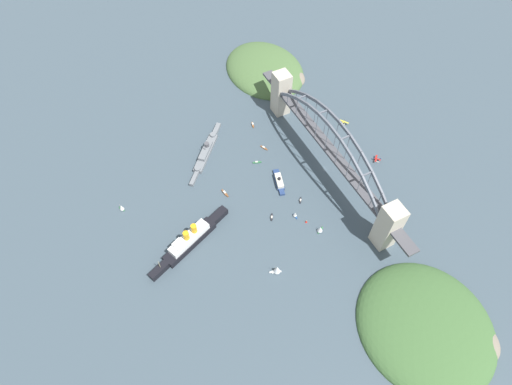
# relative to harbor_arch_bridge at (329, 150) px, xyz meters

# --- Properties ---
(ground_plane) EXTENTS (1400.00, 1400.00, 0.00)m
(ground_plane) POSITION_rel_harbor_arch_bridge_xyz_m (0.00, 0.00, -28.29)
(ground_plane) COLOR #3D4C56
(harbor_arch_bridge) EXTENTS (253.54, 16.39, 66.29)m
(harbor_arch_bridge) POSITION_rel_harbor_arch_bridge_xyz_m (0.00, 0.00, 0.00)
(harbor_arch_bridge) COLOR #BCB29E
(harbor_arch_bridge) RESTS_ON ground
(headland_west_shore) EXTENTS (113.45, 107.66, 29.40)m
(headland_west_shore) POSITION_rel_harbor_arch_bridge_xyz_m (-175.17, 14.45, -28.29)
(headland_west_shore) COLOR #3D6033
(headland_west_shore) RESTS_ON ground
(headland_east_shore) EXTENTS (113.78, 90.09, 27.46)m
(headland_east_shore) POSITION_rel_harbor_arch_bridge_xyz_m (164.08, -18.90, -28.29)
(headland_east_shore) COLOR #476638
(headland_east_shore) RESTS_ON ground
(ocean_liner) EXTENTS (41.60, 87.97, 21.94)m
(ocean_liner) POSITION_rel_harbor_arch_bridge_xyz_m (-18.40, 154.12, -22.06)
(ocean_liner) COLOR black
(ocean_liner) RESTS_ON ground
(naval_cruiser) EXTENTS (67.21, 61.91, 17.22)m
(naval_cruiser) POSITION_rel_harbor_arch_bridge_xyz_m (73.28, 99.97, -25.27)
(naval_cruiser) COLOR slate
(naval_cruiser) RESTS_ON ground
(harbor_ferry_steamer) EXTENTS (31.78, 14.06, 8.09)m
(harbor_ferry_steamer) POSITION_rel_harbor_arch_bridge_xyz_m (5.29, 50.32, -25.82)
(harbor_ferry_steamer) COLOR navy
(harbor_ferry_steamer) RESTS_ON ground
(seaplane_taxiing_near_bridge) EXTENTS (8.40, 8.36, 4.78)m
(seaplane_taxiing_near_bridge) POSITION_rel_harbor_arch_bridge_xyz_m (-15.21, -53.24, -26.40)
(seaplane_taxiing_near_bridge) COLOR #B7B7B2
(seaplane_taxiing_near_bridge) RESTS_ON ground
(seaplane_second_in_formation) EXTENTS (10.80, 9.30, 4.55)m
(seaplane_second_in_formation) POSITION_rel_harbor_arch_bridge_xyz_m (44.60, -52.19, -26.53)
(seaplane_second_in_formation) COLOR #B7B7B2
(seaplane_second_in_formation) RESTS_ON ground
(small_boat_0) EXTENTS (9.11, 4.94, 1.87)m
(small_boat_0) POSITION_rel_harbor_arch_bridge_xyz_m (52.72, 42.54, -27.63)
(small_boat_0) COLOR brown
(small_boat_0) RESTS_ON ground
(small_boat_1) EXTENTS (8.89, 3.67, 2.19)m
(small_boat_1) POSITION_rel_harbor_arch_bridge_xyz_m (88.28, 37.71, -27.53)
(small_boat_1) COLOR brown
(small_boat_1) RESTS_ON ground
(small_boat_2) EXTENTS (4.07, 8.84, 2.22)m
(small_boat_2) POSITION_rel_harbor_arch_bridge_xyz_m (38.13, 58.19, -27.46)
(small_boat_2) COLOR #2D6B3D
(small_boat_2) RESTS_ON ground
(small_boat_3) EXTENTS (6.55, 8.37, 8.28)m
(small_boat_3) POSITION_rel_harbor_arch_bridge_xyz_m (-60.51, 43.82, -24.40)
(small_boat_3) COLOR #2D6B3D
(small_boat_3) RESTS_ON ground
(small_boat_4) EXTENTS (6.40, 3.75, 6.77)m
(small_boat_4) POSITION_rel_harbor_arch_bridge_xyz_m (-35.91, 55.95, -25.08)
(small_boat_4) COLOR #234C8C
(small_boat_4) RESTS_ON ground
(small_boat_5) EXTENTS (7.45, 5.27, 2.23)m
(small_boat_5) POSITION_rel_harbor_arch_bridge_xyz_m (-27.44, 76.14, -27.50)
(small_boat_5) COLOR black
(small_boat_5) RESTS_ON ground
(small_boat_6) EXTENTS (7.13, 5.46, 7.96)m
(small_boat_6) POSITION_rel_harbor_arch_bridge_xyz_m (45.13, 198.56, -24.61)
(small_boat_6) COLOR #2D6B3D
(small_boat_6) RESTS_ON ground
(small_boat_7) EXTENTS (6.30, 5.16, 2.38)m
(small_boat_7) POSITION_rel_harbor_arch_bridge_xyz_m (-23.25, 42.36, -27.45)
(small_boat_7) COLOR black
(small_boat_7) RESTS_ON ground
(small_boat_8) EXTENTS (7.50, 10.27, 11.50)m
(small_boat_8) POSITION_rel_harbor_arch_bridge_xyz_m (-78.11, 98.44, -22.95)
(small_boat_8) COLOR silver
(small_boat_8) RESTS_ON ground
(small_boat_9) EXTENTS (10.63, 3.41, 2.29)m
(small_boat_9) POSITION_rel_harbor_arch_bridge_xyz_m (17.79, 103.77, -27.45)
(small_boat_9) COLOR brown
(small_boat_9) RESTS_ON ground
(channel_marker_buoy) EXTENTS (2.20, 2.20, 2.75)m
(channel_marker_buoy) POSITION_rel_harbor_arch_bridge_xyz_m (-46.49, 49.88, -27.18)
(channel_marker_buoy) COLOR red
(channel_marker_buoy) RESTS_ON ground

